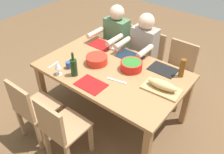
{
  "coord_description": "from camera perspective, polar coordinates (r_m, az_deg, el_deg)",
  "views": [
    {
      "loc": [
        1.41,
        -1.79,
        2.34
      ],
      "look_at": [
        0.0,
        0.0,
        0.63
      ],
      "focal_mm": 38.25,
      "sensor_mm": 36.0,
      "label": 1
    }
  ],
  "objects": [
    {
      "name": "ground_plane",
      "position": [
        3.27,
        0.0,
        -8.85
      ],
      "size": [
        8.0,
        8.0,
        0.0
      ],
      "primitive_type": "plane",
      "color": "brown"
    },
    {
      "name": "dining_table",
      "position": [
        2.83,
        0.0,
        0.51
      ],
      "size": [
        1.71,
        1.05,
        0.74
      ],
      "color": "#9E7044",
      "rests_on": "ground_plane"
    },
    {
      "name": "chair_far_center",
      "position": [
        3.52,
        8.59,
        4.61
      ],
      "size": [
        0.4,
        0.4,
        0.85
      ],
      "color": "#A87F56",
      "rests_on": "ground_plane"
    },
    {
      "name": "diner_far_center",
      "position": [
        3.27,
        7.25,
        6.45
      ],
      "size": [
        0.41,
        0.53,
        1.2
      ],
      "color": "#2D2D38",
      "rests_on": "ground_plane"
    },
    {
      "name": "chair_far_right",
      "position": [
        3.36,
        15.43,
        1.84
      ],
      "size": [
        0.4,
        0.4,
        0.85
      ],
      "color": "#A87F56",
      "rests_on": "ground_plane"
    },
    {
      "name": "chair_near_left",
      "position": [
        2.81,
        -18.69,
        -6.99
      ],
      "size": [
        0.4,
        0.4,
        0.85
      ],
      "color": "#A87F56",
      "rests_on": "ground_plane"
    },
    {
      "name": "chair_near_center",
      "position": [
        2.52,
        -12.28,
        -11.84
      ],
      "size": [
        0.4,
        0.4,
        0.85
      ],
      "color": "#A87F56",
      "rests_on": "ground_plane"
    },
    {
      "name": "chair_far_left",
      "position": [
        3.73,
        2.4,
        7.04
      ],
      "size": [
        0.4,
        0.4,
        0.85
      ],
      "color": "#A87F56",
      "rests_on": "ground_plane"
    },
    {
      "name": "diner_far_left",
      "position": [
        3.5,
        0.68,
        8.92
      ],
      "size": [
        0.41,
        0.53,
        1.2
      ],
      "color": "#2D2D38",
      "rests_on": "ground_plane"
    },
    {
      "name": "serving_bowl_greens",
      "position": [
        2.76,
        4.66,
        2.85
      ],
      "size": [
        0.26,
        0.26,
        0.1
      ],
      "color": "red",
      "rests_on": "dining_table"
    },
    {
      "name": "serving_bowl_salad",
      "position": [
        2.87,
        -3.67,
        4.25
      ],
      "size": [
        0.26,
        0.26,
        0.1
      ],
      "color": "red",
      "rests_on": "dining_table"
    },
    {
      "name": "cutting_board",
      "position": [
        2.54,
        11.77,
        -2.8
      ],
      "size": [
        0.41,
        0.24,
        0.02
      ],
      "primitive_type": "cube",
      "rotation": [
        0.0,
        0.0,
        0.06
      ],
      "color": "tan",
      "rests_on": "dining_table"
    },
    {
      "name": "bread_loaf",
      "position": [
        2.51,
        11.93,
        -1.84
      ],
      "size": [
        0.33,
        0.13,
        0.09
      ],
      "primitive_type": "ellipsoid",
      "rotation": [
        0.0,
        0.0,
        0.06
      ],
      "color": "tan",
      "rests_on": "cutting_board"
    },
    {
      "name": "wine_bottle",
      "position": [
        2.67,
        -9.12,
        2.37
      ],
      "size": [
        0.08,
        0.08,
        0.29
      ],
      "color": "#193819",
      "rests_on": "dining_table"
    },
    {
      "name": "beer_bottle",
      "position": [
        2.73,
        16.43,
        2.07
      ],
      "size": [
        0.06,
        0.06,
        0.22
      ],
      "primitive_type": "cylinder",
      "color": "brown",
      "rests_on": "dining_table"
    },
    {
      "name": "wine_glass",
      "position": [
        2.71,
        -12.86,
        2.63
      ],
      "size": [
        0.08,
        0.08,
        0.17
      ],
      "color": "silver",
      "rests_on": "dining_table"
    },
    {
      "name": "placemat_far_center",
      "position": [
        3.03,
        4.29,
        4.98
      ],
      "size": [
        0.32,
        0.23,
        0.01
      ],
      "primitive_type": "cube",
      "color": "#142333",
      "rests_on": "dining_table"
    },
    {
      "name": "placemat_far_right",
      "position": [
        2.84,
        12.09,
        1.78
      ],
      "size": [
        0.32,
        0.23,
        0.01
      ],
      "primitive_type": "cube",
      "color": "black",
      "rests_on": "dining_table"
    },
    {
      "name": "cup_near_left",
      "position": [
        2.83,
        -10.33,
        2.85
      ],
      "size": [
        0.07,
        0.07,
        0.08
      ],
      "primitive_type": "cylinder",
      "color": "#334C8C",
      "rests_on": "dining_table"
    },
    {
      "name": "fork_near_left",
      "position": [
        2.94,
        -13.87,
        2.86
      ],
      "size": [
        0.03,
        0.17,
        0.01
      ],
      "primitive_type": "cube",
      "rotation": [
        0.0,
        0.0,
        0.11
      ],
      "color": "silver",
      "rests_on": "dining_table"
    },
    {
      "name": "placemat_near_center",
      "position": [
        2.56,
        -5.05,
        -1.81
      ],
      "size": [
        0.32,
        0.23,
        0.01
      ],
      "primitive_type": "cube",
      "color": "maroon",
      "rests_on": "dining_table"
    },
    {
      "name": "placemat_far_left",
      "position": [
        3.28,
        -2.53,
        7.69
      ],
      "size": [
        0.32,
        0.23,
        0.01
      ],
      "primitive_type": "cube",
      "color": "maroon",
      "rests_on": "dining_table"
    },
    {
      "name": "carving_knife",
      "position": [
        2.61,
        1.09,
        -0.86
      ],
      "size": [
        0.23,
        0.07,
        0.01
      ],
      "primitive_type": "cube",
      "rotation": [
        0.0,
        0.0,
        0.22
      ],
      "color": "silver",
      "rests_on": "dining_table"
    },
    {
      "name": "napkin_stack",
      "position": [
        3.19,
        1.0,
        7.04
      ],
      "size": [
        0.16,
        0.16,
        0.02
      ],
      "primitive_type": "cube",
      "rotation": [
        0.0,
        0.0,
        0.12
      ],
      "color": "white",
      "rests_on": "dining_table"
    }
  ]
}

